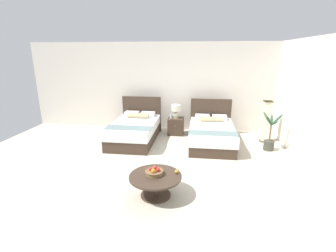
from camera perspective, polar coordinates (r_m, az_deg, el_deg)
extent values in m
cube|color=beige|center=(5.97, -0.54, -8.55)|extent=(10.07, 9.23, 0.02)
cube|color=silver|center=(8.27, 2.15, 9.06)|extent=(10.07, 0.12, 2.88)
cube|color=silver|center=(6.36, 30.37, 4.48)|extent=(0.12, 4.83, 2.88)
cube|color=#3D2D22|center=(7.35, -7.85, -2.33)|extent=(1.20, 2.03, 0.32)
cube|color=white|center=(7.26, -7.94, -0.16)|extent=(1.24, 2.07, 0.26)
cube|color=#3D2D22|center=(8.20, -6.10, 2.82)|extent=(1.28, 0.06, 1.17)
cube|color=white|center=(7.98, -8.43, 2.83)|extent=(0.43, 0.30, 0.14)
cube|color=white|center=(7.85, -4.72, 2.73)|extent=(0.43, 0.30, 0.14)
cylinder|color=tan|center=(7.68, -7.01, 2.39)|extent=(0.66, 0.15, 0.15)
cube|color=slate|center=(6.71, -9.19, -0.42)|extent=(1.26, 0.44, 0.01)
cube|color=#3D2D22|center=(7.12, 10.02, -3.25)|extent=(1.20, 2.02, 0.28)
cube|color=white|center=(7.03, 10.13, -1.14)|extent=(1.24, 2.06, 0.27)
cube|color=#3D2D22|center=(7.98, 9.86, 2.19)|extent=(1.28, 0.06, 1.14)
cube|color=white|center=(7.68, 8.00, 2.08)|extent=(0.43, 0.30, 0.14)
cube|color=white|center=(7.71, 11.92, 1.93)|extent=(0.43, 0.30, 0.14)
cylinder|color=tan|center=(7.46, 10.04, 1.58)|extent=(0.66, 0.15, 0.15)
cube|color=slate|center=(6.39, 10.44, -1.64)|extent=(1.26, 0.41, 0.01)
cube|color=#3D2D22|center=(7.89, 1.82, -0.03)|extent=(0.49, 0.45, 0.54)
sphere|color=tan|center=(7.64, 1.65, 0.05)|extent=(0.02, 0.02, 0.02)
cylinder|color=beige|center=(7.84, 1.86, 1.97)|extent=(0.18, 0.18, 0.02)
ellipsoid|color=beige|center=(7.81, 1.86, 2.64)|extent=(0.18, 0.18, 0.17)
cylinder|color=#99844C|center=(7.79, 1.87, 3.39)|extent=(0.02, 0.02, 0.04)
cylinder|color=beige|center=(7.76, 1.88, 4.25)|extent=(0.29, 0.29, 0.20)
cylinder|color=#B7BEC0|center=(7.78, 0.74, 2.31)|extent=(0.08, 0.08, 0.14)
torus|color=#B7BEC0|center=(7.76, 0.74, 2.85)|extent=(0.08, 0.08, 0.01)
cylinder|color=#3D2D22|center=(4.71, -2.89, -15.72)|extent=(0.56, 0.56, 0.02)
cylinder|color=#3D2D22|center=(4.62, -2.92, -13.88)|extent=(0.10, 0.10, 0.37)
cylinder|color=#3D2D22|center=(4.52, -2.96, -11.65)|extent=(0.96, 0.96, 0.04)
cylinder|color=brown|center=(4.53, -3.22, -10.80)|extent=(0.32, 0.32, 0.07)
torus|color=brown|center=(4.52, -3.23, -10.40)|extent=(0.34, 0.34, 0.02)
sphere|color=red|center=(4.56, -3.00, -9.67)|extent=(0.07, 0.07, 0.07)
sphere|color=#B82E31|center=(4.52, -4.12, -9.98)|extent=(0.07, 0.07, 0.07)
sphere|color=orange|center=(4.44, -3.48, -10.41)|extent=(0.08, 0.08, 0.08)
sphere|color=red|center=(4.49, -2.35, -10.14)|extent=(0.07, 0.07, 0.07)
sphere|color=gold|center=(4.56, 2.00, -10.58)|extent=(0.07, 0.07, 0.07)
cube|color=#2F2611|center=(7.85, 21.35, -3.24)|extent=(0.23, 0.23, 0.03)
cube|color=#F4E9CC|center=(7.68, 21.82, 1.00)|extent=(0.19, 0.19, 1.17)
cube|color=#2F2611|center=(7.55, 22.31, 5.38)|extent=(0.23, 0.23, 0.02)
cylinder|color=#3E3F34|center=(7.19, 22.42, -4.18)|extent=(0.27, 0.27, 0.26)
cylinder|color=brown|center=(7.08, 22.73, -1.48)|extent=(0.04, 0.04, 0.45)
ellipsoid|color=#2D5536|center=(7.04, 24.08, 1.39)|extent=(0.32, 0.11, 0.33)
ellipsoid|color=#2D5536|center=(7.10, 23.01, 1.39)|extent=(0.11, 0.26, 0.28)
ellipsoid|color=#2D5536|center=(7.04, 22.12, 1.70)|extent=(0.24, 0.25, 0.36)
ellipsoid|color=#2D5536|center=(6.88, 22.50, 1.15)|extent=(0.23, 0.23, 0.32)
ellipsoid|color=#2D5536|center=(6.90, 23.59, 0.67)|extent=(0.13, 0.27, 0.24)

